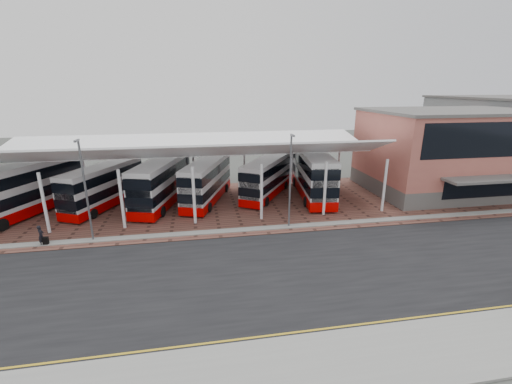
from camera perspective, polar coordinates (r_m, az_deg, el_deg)
The scene contains 19 objects.
ground at distance 24.11m, azimuth 4.79°, elevation -11.95°, with size 140.00×140.00×0.00m, color #424440.
road at distance 23.27m, azimuth 5.43°, elevation -13.10°, with size 120.00×14.00×0.02m, color black.
forecourt at distance 36.11m, azimuth 2.68°, elevation -1.69°, with size 72.00×16.00×0.06m, color brown.
sidewalk at distance 17.18m, azimuth 13.22°, elevation -26.09°, with size 120.00×4.00×0.14m, color gray.
north_kerb at distance 29.50m, azimuth 1.75°, elevation -6.06°, with size 120.00×0.80×0.14m, color gray.
yellow_line_near at distance 18.59m, azimuth 10.66°, elevation -22.17°, with size 120.00×0.12×0.01m, color gold.
yellow_line_far at distance 18.81m, azimuth 10.32°, elevation -21.62°, with size 120.00×0.12×0.01m, color gold.
canopy at distance 34.76m, azimuth -10.61°, elevation 7.12°, with size 37.00×11.63×7.07m.
terminal at distance 45.15m, azimuth 29.65°, elevation 5.98°, with size 18.40×14.40×9.25m.
lamp_west at distance 28.85m, azimuth -26.57°, elevation 0.56°, with size 0.16×0.90×8.07m.
lamp_east at distance 28.61m, azimuth 5.73°, elevation 2.22°, with size 0.16×0.90×8.07m.
bus_0 at distance 38.58m, azimuth -34.18°, elevation 0.30°, with size 7.43×11.80×4.85m.
bus_1 at distance 37.43m, azimuth -24.03°, elevation 0.86°, with size 6.39×10.21×4.19m.
bus_2 at distance 36.10m, azimuth -15.41°, elevation 1.52°, with size 5.55×11.40×4.58m.
bus_3 at distance 36.20m, azimuth -8.19°, elevation 1.80°, with size 5.74×10.69×4.32m.
bus_4 at distance 37.54m, azimuth 1.86°, elevation 2.40°, with size 7.33×9.76×4.15m.
bus_5 at distance 38.02m, azimuth 9.41°, elevation 2.95°, with size 4.30×12.17×4.91m.
pedestrian at distance 30.97m, azimuth -32.21°, elevation -6.13°, with size 0.58×0.38×1.59m, color black.
suitcase at distance 30.97m, azimuth -31.63°, elevation -6.98°, with size 0.38×0.27×0.65m, color black.
Camera 1 is at (-5.57, -20.31, 11.75)m, focal length 24.00 mm.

